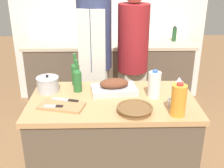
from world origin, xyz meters
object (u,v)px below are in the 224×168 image
Objects in this scene: mixing_bowl at (176,102)px; wine_bottle_green at (77,79)px; wicker_basket at (135,109)px; person_cook_aproned at (95,54)px; juice_jug at (179,100)px; person_cook_guest at (133,58)px; roasting_pan at (114,87)px; cutting_board at (62,106)px; knife_paring at (54,106)px; condiment_bottle_tall at (105,32)px; wine_glass_left at (156,75)px; wine_glass_right at (179,81)px; condiment_bottle_short at (174,34)px; stock_pot at (48,84)px; knife_chef at (66,100)px; milk_jug at (154,85)px; wine_bottle_dark at (75,73)px.

mixing_bowl is 0.80m from wine_bottle_green.
wicker_basket is 0.14× the size of person_cook_aproned.
person_cook_guest reaches higher than juice_jug.
roasting_pan is 0.47m from cutting_board.
juice_jug is at bearing -100.44° from mixing_bowl.
roasting_pan reaches higher than mixing_bowl.
knife_paring reaches higher than cutting_board.
condiment_bottle_tall is (-0.52, 1.86, 0.12)m from mixing_bowl.
wine_glass_left is at bearing -98.03° from person_cook_guest.
wicker_basket is 1.96× the size of wine_glass_right.
knife_paring is at bearing -147.64° from roasting_pan.
condiment_bottle_short reaches higher than juice_jug.
wine_bottle_green is 2.08× the size of wine_glass_right.
stock_pot is 1.07m from wine_glass_right.
mixing_bowl is 0.50× the size of wine_bottle_green.
knife_paring is at bearing -72.16° from stock_pot.
stock_pot is 1.36× the size of wine_glass_left.
cutting_board is 2.15m from condiment_bottle_short.
juice_jug reaches higher than cutting_board.
roasting_pan is 2.92× the size of wine_glass_left.
condiment_bottle_short is (1.27, 1.78, 0.11)m from knife_paring.
stock_pot is at bearing 129.85° from knife_chef.
wine_glass_left is at bearing -108.82° from condiment_bottle_short.
person_cook_aproned is (-0.70, 0.69, 0.02)m from wine_glass_right.
stock_pot is 1.02m from person_cook_guest.
roasting_pan is at bearing 111.30° from wicker_basket.
condiment_bottle_short is at bearing 54.50° from knife_paring.
juice_jug is 1.11× the size of condiment_bottle_tall.
wicker_basket is at bearing -115.63° from wine_glass_left.
wine_glass_right is at bearing 73.06° from mixing_bowl.
roasting_pan is at bearing -3.26° from stock_pot.
condiment_bottle_tall reaches higher than milk_jug.
knife_paring is at bearing -150.30° from cutting_board.
stock_pot is 0.92× the size of condiment_bottle_short.
condiment_bottle_short reaches higher than stock_pot.
wine_bottle_dark is 0.16× the size of person_cook_guest.
roasting_pan is 0.23× the size of person_cook_guest.
person_cook_aproned is (-0.49, 0.78, 0.01)m from milk_jug.
condiment_bottle_short is at bearing 47.40° from person_cook_aproned.
juice_jug is 2.06m from condiment_bottle_tall.
condiment_bottle_short is at bearing 29.75° from person_cook_guest.
cutting_board is 0.73m from milk_jug.
wine_glass_right reaches higher than mixing_bowl.
roasting_pan is 2.97× the size of wine_glass_right.
wine_bottle_green is 1.26× the size of condiment_bottle_tall.
knife_chef is 1.07m from person_cook_guest.
condiment_bottle_short reaches higher than milk_jug.
person_cook_aproned is at bearing 121.96° from milk_jug.
roasting_pan is at bearing 25.84° from knife_chef.
wine_bottle_green is (-0.43, 0.37, 0.08)m from wicker_basket.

